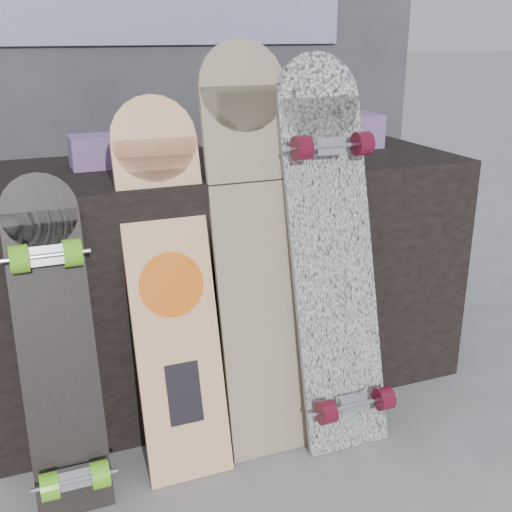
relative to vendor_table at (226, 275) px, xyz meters
name	(u,v)px	position (x,y,z in m)	size (l,w,h in m)	color
ground	(283,455)	(0.00, -0.50, -0.40)	(60.00, 60.00, 0.00)	slate
vendor_table	(226,275)	(0.00, 0.00, 0.00)	(1.60, 0.60, 0.80)	black
booth	(157,56)	(0.00, 0.85, 0.70)	(2.40, 0.22, 2.20)	#333237
merch_box_purple	(100,151)	(-0.39, 0.07, 0.45)	(0.18, 0.12, 0.10)	#513062
merch_box_small	(359,130)	(0.56, 0.09, 0.46)	(0.14, 0.14, 0.12)	#513062
merch_box_flat	(266,141)	(0.22, 0.15, 0.43)	(0.22, 0.10, 0.06)	#D1B78C
longboard_geisha	(170,279)	(-0.28, -0.34, 0.15)	(0.24, 0.32, 1.05)	#CCB989
longboard_celtic	(256,240)	(-0.02, -0.33, 0.23)	(0.26, 0.30, 1.19)	beige
longboard_cascadia	(333,247)	(0.21, -0.38, 0.20)	(0.27, 0.38, 1.15)	white
skateboard_dark	(57,345)	(-0.60, -0.41, 0.05)	(0.20, 0.31, 0.87)	black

